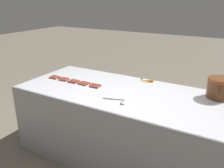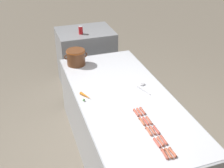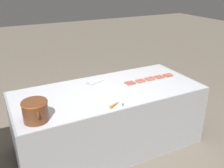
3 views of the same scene
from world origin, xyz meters
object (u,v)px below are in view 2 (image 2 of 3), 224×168
(hot_dog_12, at_px, (156,130))
(bean_pot, at_px, (76,57))
(hot_dog_13, at_px, (149,120))
(hot_dog_1, at_px, (157,143))
(hot_dog_7, at_px, (153,130))
(hot_dog_10, at_px, (172,152))
(serving_spoon, at_px, (143,86))
(hot_dog_0, at_px, (165,154))
(hot_dog_6, at_px, (160,141))
(hot_dog_4, at_px, (136,113))
(back_cabinet, at_px, (86,58))
(hot_dog_2, at_px, (149,131))
(soda_can, at_px, (81,30))
(hot_dog_14, at_px, (142,111))
(hot_dog_9, at_px, (139,112))
(hot_dog_11, at_px, (164,140))
(carrot, at_px, (86,96))
(hot_dog_3, at_px, (142,121))
(hot_dog_5, at_px, (169,153))
(hot_dog_8, at_px, (146,121))

(hot_dog_12, distance_m, bean_pot, 1.65)
(hot_dog_12, height_order, hot_dog_13, same)
(hot_dog_1, relative_size, hot_dog_12, 1.00)
(hot_dog_7, bearing_deg, hot_dog_12, -10.72)
(hot_dog_10, relative_size, serving_spoon, 0.49)
(hot_dog_0, distance_m, hot_dog_1, 0.15)
(hot_dog_6, distance_m, hot_dog_13, 0.31)
(hot_dog_7, bearing_deg, hot_dog_6, -90.06)
(hot_dog_4, bearing_deg, back_cabinet, 89.60)
(hot_dog_1, bearing_deg, hot_dog_7, 77.48)
(hot_dog_2, distance_m, hot_dog_12, 0.08)
(hot_dog_4, xyz_separation_m, soda_can, (-0.08, 2.05, 0.18))
(back_cabinet, bearing_deg, hot_dog_13, -88.63)
(hot_dog_14, bearing_deg, hot_dog_2, -103.70)
(hot_dog_9, relative_size, hot_dog_14, 1.00)
(back_cabinet, distance_m, hot_dog_13, 2.36)
(hot_dog_11, height_order, hot_dog_12, same)
(hot_dog_12, xyz_separation_m, hot_dog_14, (0.00, 0.32, 0.00))
(hot_dog_2, xyz_separation_m, serving_spoon, (0.28, 0.76, -0.00))
(hot_dog_7, height_order, hot_dog_12, same)
(hot_dog_9, bearing_deg, hot_dog_1, -94.37)
(hot_dog_6, xyz_separation_m, hot_dog_10, (0.03, -0.15, 0.00))
(hot_dog_10, xyz_separation_m, carrot, (-0.48, 1.07, 0.00))
(back_cabinet, xyz_separation_m, hot_dog_12, (0.06, -2.49, 0.36))
(hot_dog_3, height_order, bean_pot, bean_pot)
(hot_dog_2, relative_size, hot_dog_14, 1.00)
(back_cabinet, distance_m, soda_can, 0.57)
(hot_dog_9, bearing_deg, soda_can, 93.27)
(serving_spoon, bearing_deg, hot_dog_12, -104.98)
(hot_dog_5, relative_size, bean_pot, 0.41)
(hot_dog_2, distance_m, hot_dog_5, 0.31)
(hot_dog_13, height_order, soda_can, soda_can)
(hot_dog_9, distance_m, hot_dog_14, 0.04)
(hot_dog_10, distance_m, hot_dog_12, 0.31)
(soda_can, bearing_deg, hot_dog_7, -87.14)
(hot_dog_5, distance_m, carrot, 1.16)
(hot_dog_2, bearing_deg, hot_dog_9, 82.73)
(bean_pot, bearing_deg, hot_dog_8, -75.86)
(hot_dog_14, distance_m, soda_can, 2.05)
(hot_dog_10, bearing_deg, hot_dog_2, 103.26)
(hot_dog_9, relative_size, hot_dog_12, 1.00)
(hot_dog_9, xyz_separation_m, hot_dog_10, (0.03, -0.62, 0.00))
(hot_dog_14, bearing_deg, back_cabinet, 91.59)
(hot_dog_5, bearing_deg, hot_dog_14, 86.35)
(hot_dog_10, height_order, hot_dog_11, same)
(hot_dog_13, height_order, bean_pot, bean_pot)
(hot_dog_1, bearing_deg, soda_can, 91.84)
(back_cabinet, relative_size, hot_dog_8, 7.42)
(hot_dog_5, distance_m, hot_dog_11, 0.17)
(hot_dog_4, bearing_deg, bean_pot, 104.31)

